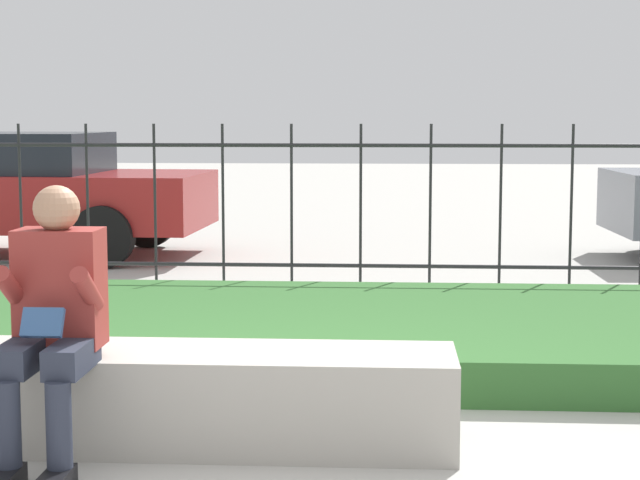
% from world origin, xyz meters
% --- Properties ---
extents(ground_plane, '(60.00, 60.00, 0.00)m').
position_xyz_m(ground_plane, '(0.00, 0.00, 0.00)').
color(ground_plane, '#B2AFA8').
extents(stone_bench, '(2.37, 0.58, 0.46)m').
position_xyz_m(stone_bench, '(-0.34, 0.00, 0.21)').
color(stone_bench, '#ADA89E').
rests_on(stone_bench, ground_plane).
extents(person_seated_reader, '(0.42, 0.73, 1.26)m').
position_xyz_m(person_seated_reader, '(-0.97, -0.33, 0.69)').
color(person_seated_reader, black).
rests_on(person_seated_reader, ground_plane).
extents(grass_berm, '(10.21, 2.75, 0.26)m').
position_xyz_m(grass_berm, '(0.00, 2.07, 0.13)').
color(grass_berm, '#33662D').
rests_on(grass_berm, ground_plane).
extents(iron_fence, '(8.21, 0.03, 1.50)m').
position_xyz_m(iron_fence, '(-0.00, 4.07, 0.79)').
color(iron_fence, '#232326').
rests_on(iron_fence, ground_plane).
extents(car_parked_left, '(4.57, 2.12, 1.38)m').
position_xyz_m(car_parked_left, '(-3.81, 6.80, 0.75)').
color(car_parked_left, maroon).
rests_on(car_parked_left, ground_plane).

